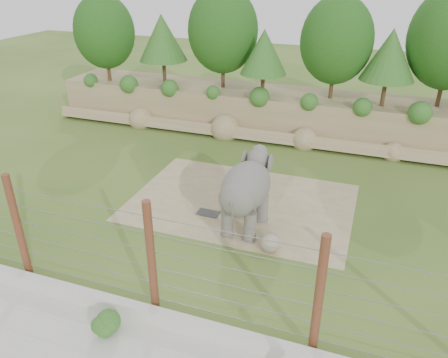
% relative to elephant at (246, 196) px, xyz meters
% --- Properties ---
extents(ground, '(90.00, 90.00, 0.00)m').
position_rel_elephant_xyz_m(ground, '(-1.27, -1.03, -1.50)').
color(ground, '#3B5E1D').
rests_on(ground, ground).
extents(back_embankment, '(30.00, 5.52, 8.77)m').
position_rel_elephant_xyz_m(back_embankment, '(-0.68, 11.65, 2.46)').
color(back_embankment, '#8B7954').
rests_on(back_embankment, ground).
extents(dirt_patch, '(10.00, 7.00, 0.02)m').
position_rel_elephant_xyz_m(dirt_patch, '(-0.77, 1.97, -1.49)').
color(dirt_patch, '#9E8761').
rests_on(dirt_patch, ground).
extents(drain_grate, '(1.00, 0.60, 0.03)m').
position_rel_elephant_xyz_m(drain_grate, '(-1.85, 0.51, -1.47)').
color(drain_grate, '#262628').
rests_on(drain_grate, dirt_patch).
extents(elephant, '(1.74, 3.77, 3.00)m').
position_rel_elephant_xyz_m(elephant, '(0.00, 0.00, 0.00)').
color(elephant, '#65605B').
rests_on(elephant, ground).
extents(stone_ball, '(0.76, 0.76, 0.76)m').
position_rel_elephant_xyz_m(stone_ball, '(1.39, -1.27, -1.10)').
color(stone_ball, gray).
rests_on(stone_ball, dirt_patch).
extents(retaining_wall, '(26.00, 0.35, 0.50)m').
position_rel_elephant_xyz_m(retaining_wall, '(-1.27, -6.03, -1.25)').
color(retaining_wall, beige).
rests_on(retaining_wall, ground).
extents(barrier_fence, '(20.26, 0.26, 4.00)m').
position_rel_elephant_xyz_m(barrier_fence, '(-1.27, -5.53, 0.50)').
color(barrier_fence, '#502B16').
rests_on(barrier_fence, ground).
extents(walkway_shrub, '(0.76, 0.76, 0.76)m').
position_rel_elephant_xyz_m(walkway_shrub, '(-2.27, -6.83, -1.11)').
color(walkway_shrub, '#2B571B').
rests_on(walkway_shrub, walkway).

